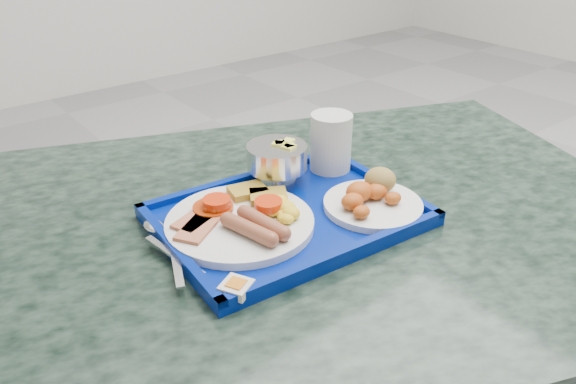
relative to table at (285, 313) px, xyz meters
The scene contains 10 objects.
floor 1.31m from the table, ahead, with size 6.00×6.00×0.00m, color gray.
table is the anchor object (origin of this frame).
tray 0.21m from the table, 93.58° to the right, with size 0.42×0.33×0.02m.
main_plate 0.24m from the table, behind, with size 0.23×0.23×0.04m.
bread_plate 0.27m from the table, 31.76° to the right, with size 0.16×0.16×0.05m.
fruit_bowl 0.28m from the table, 58.81° to the left, with size 0.11×0.11×0.07m.
juice_cup 0.32m from the table, 23.69° to the left, with size 0.08×0.08×0.11m.
spoon 0.30m from the table, 163.55° to the left, with size 0.04×0.17×0.01m.
knife 0.29m from the table, behind, with size 0.01×0.17×0.00m, color silver.
jam_packet 0.31m from the table, 144.47° to the right, with size 0.05×0.05×0.01m.
Camera 1 is at (-1.63, -0.82, 1.25)m, focal length 35.00 mm.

